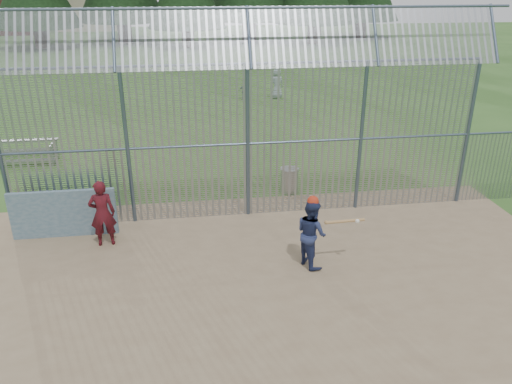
{
  "coord_description": "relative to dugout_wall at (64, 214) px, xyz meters",
  "views": [
    {
      "loc": [
        -1.5,
        -8.56,
        5.92
      ],
      "look_at": [
        0.0,
        2.0,
        1.3
      ],
      "focal_mm": 35.0,
      "sensor_mm": 36.0,
      "label": 1
    }
  ],
  "objects": [
    {
      "name": "ground",
      "position": [
        4.6,
        -2.9,
        -0.62
      ],
      "size": [
        120.0,
        120.0,
        0.0
      ],
      "primitive_type": "plane",
      "color": "#2D511E",
      "rests_on": "ground"
    },
    {
      "name": "dirt_infield",
      "position": [
        4.6,
        -3.4,
        -0.61
      ],
      "size": [
        14.0,
        10.0,
        0.02
      ],
      "primitive_type": "cube",
      "color": "#756047",
      "rests_on": "ground"
    },
    {
      "name": "dugout_wall",
      "position": [
        0.0,
        0.0,
        0.0
      ],
      "size": [
        2.5,
        0.12,
        1.2
      ],
      "primitive_type": "cube",
      "color": "#38566B",
      "rests_on": "dirt_infield"
    },
    {
      "name": "batter",
      "position": [
        5.64,
        -2.14,
        0.17
      ],
      "size": [
        0.81,
        0.91,
        1.55
      ],
      "primitive_type": "imported",
      "rotation": [
        0.0,
        0.0,
        1.92
      ],
      "color": "navy",
      "rests_on": "dirt_infield"
    },
    {
      "name": "onlooker",
      "position": [
        1.02,
        -0.58,
        0.22
      ],
      "size": [
        0.64,
        0.46,
        1.63
      ],
      "primitive_type": "imported",
      "rotation": [
        0.0,
        0.0,
        3.26
      ],
      "color": "maroon",
      "rests_on": "dirt_infield"
    },
    {
      "name": "bg_kid_standing",
      "position": [
        7.88,
        14.39,
        0.15
      ],
      "size": [
        0.87,
        0.71,
        1.54
      ],
      "primitive_type": "imported",
      "rotation": [
        0.0,
        0.0,
        3.48
      ],
      "color": "gray",
      "rests_on": "ground"
    },
    {
      "name": "bg_kid_seated",
      "position": [
        6.12,
        14.19,
        -0.16
      ],
      "size": [
        0.57,
        0.5,
        0.92
      ],
      "primitive_type": "imported",
      "rotation": [
        0.0,
        0.0,
        2.52
      ],
      "color": "slate",
      "rests_on": "ground"
    },
    {
      "name": "batting_gear",
      "position": [
        5.81,
        -2.18,
        0.82
      ],
      "size": [
        1.25,
        0.44,
        0.61
      ],
      "color": "#AF2C17",
      "rests_on": "ground"
    },
    {
      "name": "trash_can",
      "position": [
        6.0,
        1.97,
        -0.24
      ],
      "size": [
        0.56,
        0.56,
        0.82
      ],
      "color": "#9A9DA2",
      "rests_on": "ground"
    },
    {
      "name": "bleacher",
      "position": [
        -2.91,
        5.69,
        -0.21
      ],
      "size": [
        3.0,
        0.95,
        0.72
      ],
      "color": "slate",
      "rests_on": "ground"
    },
    {
      "name": "backstop_fence",
      "position": [
        6.41,
        0.53,
        1.74
      ],
      "size": [
        20.09,
        0.81,
        5.3
      ],
      "color": "#47566B",
      "rests_on": "ground"
    }
  ]
}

